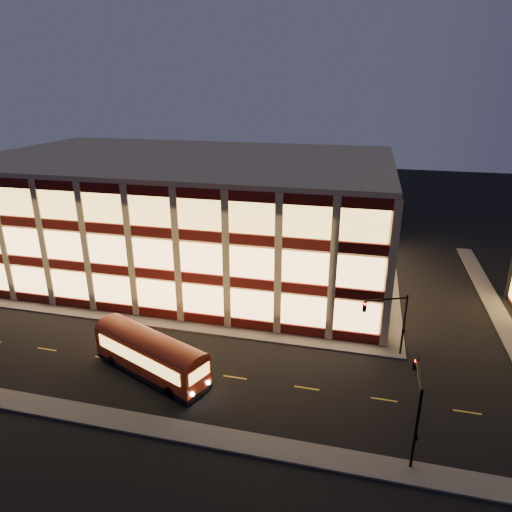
# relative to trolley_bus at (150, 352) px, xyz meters

# --- Properties ---
(ground) EXTENTS (200.00, 200.00, 0.00)m
(ground) POSITION_rel_trolley_bus_xyz_m (-3.08, 7.11, -2.08)
(ground) COLOR black
(ground) RESTS_ON ground
(sidewalk_office_south) EXTENTS (54.00, 2.00, 0.15)m
(sidewalk_office_south) POSITION_rel_trolley_bus_xyz_m (-6.08, 8.11, -2.00)
(sidewalk_office_south) COLOR #514F4C
(sidewalk_office_south) RESTS_ON ground
(sidewalk_office_east) EXTENTS (2.00, 30.00, 0.15)m
(sidewalk_office_east) POSITION_rel_trolley_bus_xyz_m (19.92, 24.11, -2.00)
(sidewalk_office_east) COLOR #514F4C
(sidewalk_office_east) RESTS_ON ground
(sidewalk_tower_west) EXTENTS (2.00, 30.00, 0.15)m
(sidewalk_tower_west) POSITION_rel_trolley_bus_xyz_m (30.92, 24.11, -2.00)
(sidewalk_tower_west) COLOR #514F4C
(sidewalk_tower_west) RESTS_ON ground
(sidewalk_near) EXTENTS (100.00, 2.00, 0.15)m
(sidewalk_near) POSITION_rel_trolley_bus_xyz_m (-3.08, -5.89, -2.00)
(sidewalk_near) COLOR #514F4C
(sidewalk_near) RESTS_ON ground
(office_building) EXTENTS (50.45, 30.45, 14.50)m
(office_building) POSITION_rel_trolley_bus_xyz_m (-5.99, 24.03, 5.17)
(office_building) COLOR tan
(office_building) RESTS_ON ground
(traffic_signal_far) EXTENTS (3.79, 1.87, 6.00)m
(traffic_signal_far) POSITION_rel_trolley_bus_xyz_m (19.13, 7.35, 2.04)
(traffic_signal_far) COLOR black
(traffic_signal_far) RESTS_ON ground
(traffic_signal_near) EXTENTS (0.32, 4.45, 6.00)m
(traffic_signal_near) POSITION_rel_trolley_bus_xyz_m (20.42, -3.92, 2.05)
(traffic_signal_near) COLOR black
(traffic_signal_near) RESTS_ON ground
(trolley_bus) EXTENTS (11.27, 6.86, 3.75)m
(trolley_bus) POSITION_rel_trolley_bus_xyz_m (0.00, 0.00, 0.00)
(trolley_bus) COLOR #9B2108
(trolley_bus) RESTS_ON ground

